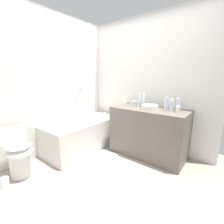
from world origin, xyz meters
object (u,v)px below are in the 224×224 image
(drinking_glass_0, at_px, (124,103))
(toilet_paper_roll, at_px, (4,182))
(bathtub, at_px, (84,133))
(water_bottle_1, at_px, (143,100))
(water_bottle_4, at_px, (172,105))
(bath_mat, at_px, (99,159))
(toilet, at_px, (18,153))
(drinking_glass_2, at_px, (134,103))
(sink_basin, at_px, (150,107))
(drinking_glass_1, at_px, (178,109))
(water_bottle_3, at_px, (139,100))
(sink_faucet, at_px, (154,106))
(water_bottle_0, at_px, (178,105))
(water_bottle_5, at_px, (131,101))
(water_bottle_2, at_px, (166,104))

(drinking_glass_0, distance_m, toilet_paper_roll, 2.23)
(bathtub, bearing_deg, water_bottle_1, -58.36)
(water_bottle_4, relative_size, bath_mat, 0.31)
(toilet, relative_size, bath_mat, 1.08)
(water_bottle_1, distance_m, toilet_paper_roll, 2.42)
(toilet, distance_m, drinking_glass_2, 2.07)
(bathtub, bearing_deg, bath_mat, -107.74)
(sink_basin, height_order, drinking_glass_1, drinking_glass_1)
(drinking_glass_1, bearing_deg, toilet_paper_roll, 141.52)
(drinking_glass_0, xyz_separation_m, toilet_paper_roll, (-1.98, 0.54, -0.85))
(water_bottle_1, bearing_deg, drinking_glass_1, -98.02)
(water_bottle_3, bearing_deg, drinking_glass_1, -93.66)
(water_bottle_1, bearing_deg, sink_faucet, -69.57)
(bath_mat, bearing_deg, water_bottle_0, -52.85)
(water_bottle_0, xyz_separation_m, water_bottle_4, (-0.05, 0.08, -0.01))
(water_bottle_0, bearing_deg, bathtub, 110.12)
(sink_basin, relative_size, water_bottle_1, 1.14)
(bathtub, bearing_deg, toilet_paper_roll, -177.59)
(water_bottle_1, relative_size, drinking_glass_0, 3.04)
(water_bottle_0, bearing_deg, sink_basin, 101.80)
(sink_faucet, xyz_separation_m, water_bottle_3, (-0.11, 0.25, 0.09))
(water_bottle_0, relative_size, drinking_glass_1, 2.19)
(water_bottle_5, relative_size, drinking_glass_0, 2.51)
(water_bottle_1, height_order, drinking_glass_1, water_bottle_1)
(water_bottle_0, xyz_separation_m, water_bottle_5, (-0.06, 0.84, -0.01))
(water_bottle_2, distance_m, bath_mat, 1.48)
(bathtub, bearing_deg, water_bottle_3, -58.53)
(bathtub, height_order, toilet_paper_roll, bathtub)
(water_bottle_0, distance_m, water_bottle_2, 0.17)
(water_bottle_1, bearing_deg, toilet, 151.04)
(drinking_glass_1, bearing_deg, water_bottle_3, 86.34)
(water_bottle_2, bearing_deg, water_bottle_0, -83.22)
(water_bottle_3, distance_m, drinking_glass_0, 0.31)
(toilet_paper_roll, bearing_deg, drinking_glass_2, -19.65)
(water_bottle_5, xyz_separation_m, drinking_glass_1, (-0.02, -0.87, -0.04))
(drinking_glass_2, bearing_deg, sink_basin, -105.88)
(sink_faucet, height_order, water_bottle_2, water_bottle_2)
(water_bottle_5, bearing_deg, toilet, 155.83)
(water_bottle_2, bearing_deg, water_bottle_4, -106.68)
(drinking_glass_1, bearing_deg, drinking_glass_2, 84.02)
(sink_faucet, height_order, water_bottle_5, water_bottle_5)
(toilet_paper_roll, bearing_deg, water_bottle_0, -36.86)
(water_bottle_3, bearing_deg, water_bottle_4, -91.91)
(sink_basin, distance_m, water_bottle_5, 0.41)
(bathtub, distance_m, water_bottle_4, 1.73)
(water_bottle_2, bearing_deg, sink_basin, 104.99)
(water_bottle_4, bearing_deg, bath_mat, 127.53)
(water_bottle_1, distance_m, water_bottle_2, 0.45)
(sink_basin, relative_size, water_bottle_5, 1.39)
(water_bottle_0, xyz_separation_m, toilet_paper_roll, (-2.03, 1.52, -0.91))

